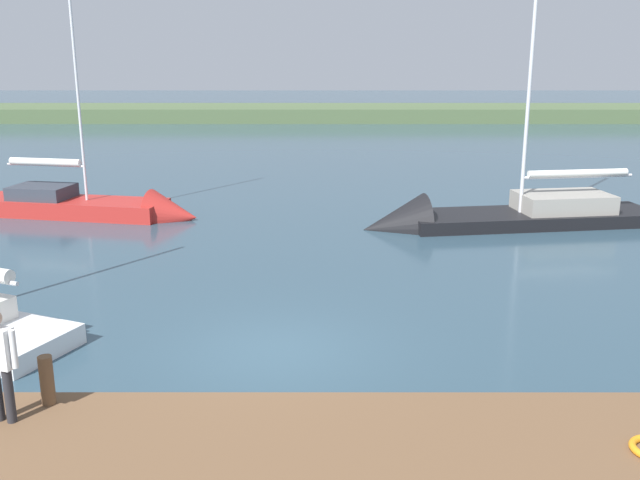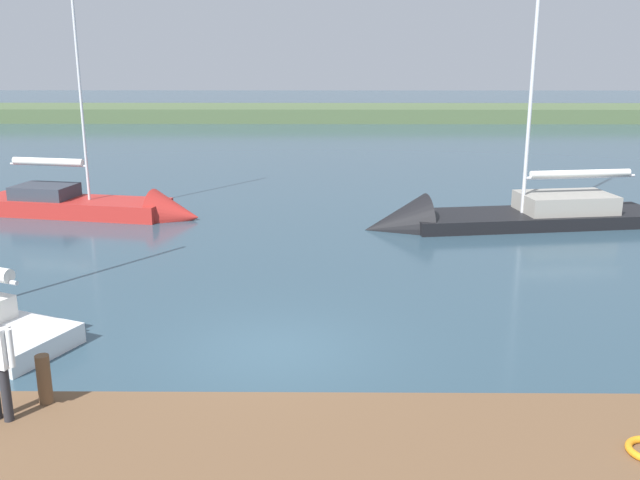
% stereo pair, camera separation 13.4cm
% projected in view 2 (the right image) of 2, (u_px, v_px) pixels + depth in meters
% --- Properties ---
extents(ground_plane, '(200.00, 200.00, 0.00)m').
position_uv_depth(ground_plane, '(275.00, 352.00, 14.40)').
color(ground_plane, '#2D4756').
extents(far_shoreline, '(180.00, 8.00, 2.40)m').
position_uv_depth(far_shoreline, '(315.00, 120.00, 63.38)').
color(far_shoreline, '#4C603D').
rests_on(far_shoreline, ground_plane).
extents(dock_pier, '(21.80, 2.47, 0.69)m').
position_uv_depth(dock_pier, '(253.00, 454.00, 10.12)').
color(dock_pier, brown).
rests_on(dock_pier, ground_plane).
extents(mooring_post_near, '(0.21, 0.21, 0.78)m').
position_uv_depth(mooring_post_near, '(44.00, 379.00, 10.79)').
color(mooring_post_near, brown).
rests_on(mooring_post_near, dock_pier).
extents(sailboat_inner_slip, '(10.74, 3.92, 12.95)m').
position_uv_depth(sailboat_inner_slip, '(490.00, 222.00, 24.75)').
color(sailboat_inner_slip, black).
rests_on(sailboat_inner_slip, ground_plane).
extents(sailboat_outer_mooring, '(8.70, 3.52, 10.97)m').
position_uv_depth(sailboat_outer_mooring, '(102.00, 210.00, 26.24)').
color(sailboat_outer_mooring, '#B22823').
rests_on(sailboat_outer_mooring, ground_plane).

